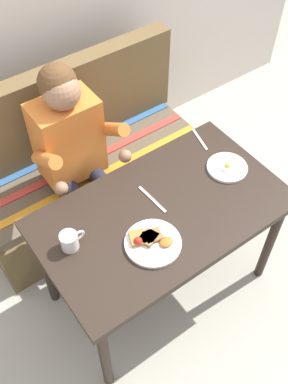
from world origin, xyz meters
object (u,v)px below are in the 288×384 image
(knife, at_px, (153,199))
(plate_eggs, at_px, (227,167))
(couch, at_px, (87,171))
(person, at_px, (75,149))
(plate_breakfast, at_px, (151,242))
(coffee_mug, at_px, (70,240))
(fork, at_px, (200,139))
(table, at_px, (162,221))

(knife, bearing_deg, plate_eggs, -10.90)
(couch, height_order, person, person)
(plate_breakfast, height_order, plate_eggs, plate_breakfast)
(coffee_mug, height_order, fork, coffee_mug)
(knife, bearing_deg, plate_breakfast, -131.03)
(coffee_mug, relative_size, fork, 0.69)
(person, relative_size, knife, 6.06)
(table, xyz_separation_m, couch, (0.00, 0.76, -0.32))
(person, xyz_separation_m, fork, (0.59, -0.32, -0.01))
(plate_eggs, height_order, knife, plate_eggs)
(table, bearing_deg, plate_eggs, 3.02)
(table, relative_size, knife, 6.00)
(couch, xyz_separation_m, plate_breakfast, (-0.15, -0.88, 0.41))
(plate_breakfast, distance_m, fork, 0.72)
(table, height_order, knife, knife)
(fork, bearing_deg, couch, 146.71)
(couch, bearing_deg, fork, -47.57)
(fork, bearing_deg, table, -135.46)
(couch, relative_size, coffee_mug, 12.20)
(table, distance_m, coffee_mug, 0.48)
(couch, distance_m, plate_eggs, 0.95)
(person, distance_m, plate_eggs, 0.80)
(person, distance_m, fork, 0.67)
(plate_breakfast, relative_size, plate_eggs, 1.23)
(couch, bearing_deg, table, -90.00)
(plate_breakfast, bearing_deg, table, 37.97)
(table, bearing_deg, knife, 86.85)
(fork, xyz_separation_m, knife, (-0.45, -0.18, 0.00))
(plate_breakfast, distance_m, coffee_mug, 0.36)
(table, relative_size, person, 0.99)
(table, bearing_deg, coffee_mug, 170.19)
(table, xyz_separation_m, plate_breakfast, (-0.15, -0.12, 0.10))
(coffee_mug, xyz_separation_m, knife, (0.46, 0.00, -0.04))
(table, xyz_separation_m, plate_eggs, (0.43, 0.02, 0.09))
(person, xyz_separation_m, knife, (0.14, -0.51, -0.01))
(couch, distance_m, person, 0.47)
(plate_eggs, distance_m, coffee_mug, 0.89)
(table, distance_m, plate_eggs, 0.44)
(plate_breakfast, bearing_deg, fork, 32.32)
(knife, bearing_deg, person, 102.09)
(coffee_mug, distance_m, knife, 0.46)
(table, relative_size, plate_breakfast, 4.68)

